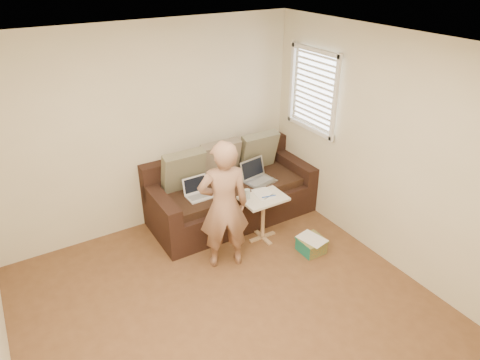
{
  "coord_description": "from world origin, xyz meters",
  "views": [
    {
      "loc": [
        -1.58,
        -2.53,
        3.25
      ],
      "look_at": [
        0.8,
        1.4,
        0.78
      ],
      "focal_mm": 31.86,
      "sensor_mm": 36.0,
      "label": 1
    }
  ],
  "objects_px": {
    "laptop_white": "(200,197)",
    "person": "(224,206)",
    "drinking_glass": "(247,194)",
    "laptop_silver": "(260,182)",
    "side_table": "(263,218)",
    "sofa": "(232,190)",
    "striped_box": "(311,245)"
  },
  "relations": [
    {
      "from": "person",
      "to": "side_table",
      "type": "bearing_deg",
      "value": -147.01
    },
    {
      "from": "person",
      "to": "striped_box",
      "type": "relative_size",
      "value": 5.22
    },
    {
      "from": "drinking_glass",
      "to": "striped_box",
      "type": "height_order",
      "value": "drinking_glass"
    },
    {
      "from": "laptop_silver",
      "to": "person",
      "type": "distance_m",
      "value": 1.16
    },
    {
      "from": "laptop_silver",
      "to": "person",
      "type": "height_order",
      "value": "person"
    },
    {
      "from": "laptop_silver",
      "to": "striped_box",
      "type": "height_order",
      "value": "laptop_silver"
    },
    {
      "from": "sofa",
      "to": "striped_box",
      "type": "relative_size",
      "value": 7.34
    },
    {
      "from": "person",
      "to": "drinking_glass",
      "type": "xyz_separation_m",
      "value": [
        0.47,
        0.26,
        -0.12
      ]
    },
    {
      "from": "laptop_white",
      "to": "laptop_silver",
      "type": "bearing_deg",
      "value": -5.24
    },
    {
      "from": "laptop_white",
      "to": "striped_box",
      "type": "xyz_separation_m",
      "value": [
        0.96,
        -1.08,
        -0.43
      ]
    },
    {
      "from": "sofa",
      "to": "laptop_white",
      "type": "relative_size",
      "value": 6.74
    },
    {
      "from": "laptop_silver",
      "to": "side_table",
      "type": "relative_size",
      "value": 0.66
    },
    {
      "from": "laptop_white",
      "to": "person",
      "type": "bearing_deg",
      "value": -95.01
    },
    {
      "from": "laptop_white",
      "to": "striped_box",
      "type": "height_order",
      "value": "laptop_white"
    },
    {
      "from": "laptop_silver",
      "to": "laptop_white",
      "type": "distance_m",
      "value": 0.88
    },
    {
      "from": "laptop_silver",
      "to": "striped_box",
      "type": "distance_m",
      "value": 1.1
    },
    {
      "from": "sofa",
      "to": "side_table",
      "type": "distance_m",
      "value": 0.64
    },
    {
      "from": "sofa",
      "to": "striped_box",
      "type": "bearing_deg",
      "value": -69.39
    },
    {
      "from": "laptop_silver",
      "to": "side_table",
      "type": "xyz_separation_m",
      "value": [
        -0.27,
        -0.47,
        -0.22
      ]
    },
    {
      "from": "side_table",
      "to": "laptop_silver",
      "type": "bearing_deg",
      "value": 60.23
    },
    {
      "from": "laptop_silver",
      "to": "laptop_white",
      "type": "xyz_separation_m",
      "value": [
        -0.87,
        0.06,
        0.0
      ]
    },
    {
      "from": "person",
      "to": "laptop_white",
      "type": "bearing_deg",
      "value": -75.99
    },
    {
      "from": "laptop_silver",
      "to": "person",
      "type": "relative_size",
      "value": 0.25
    },
    {
      "from": "sofa",
      "to": "drinking_glass",
      "type": "relative_size",
      "value": 18.33
    },
    {
      "from": "laptop_silver",
      "to": "striped_box",
      "type": "relative_size",
      "value": 1.32
    },
    {
      "from": "sofa",
      "to": "person",
      "type": "xyz_separation_m",
      "value": [
        -0.57,
        -0.8,
        0.36
      ]
    },
    {
      "from": "sofa",
      "to": "laptop_white",
      "type": "bearing_deg",
      "value": -170.18
    },
    {
      "from": "laptop_white",
      "to": "drinking_glass",
      "type": "relative_size",
      "value": 2.72
    },
    {
      "from": "laptop_silver",
      "to": "sofa",
      "type": "bearing_deg",
      "value": 147.28
    },
    {
      "from": "person",
      "to": "striped_box",
      "type": "bearing_deg",
      "value": 177.88
    },
    {
      "from": "laptop_silver",
      "to": "side_table",
      "type": "height_order",
      "value": "laptop_silver"
    },
    {
      "from": "laptop_silver",
      "to": "striped_box",
      "type": "xyz_separation_m",
      "value": [
        0.08,
        -1.01,
        -0.43
      ]
    }
  ]
}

